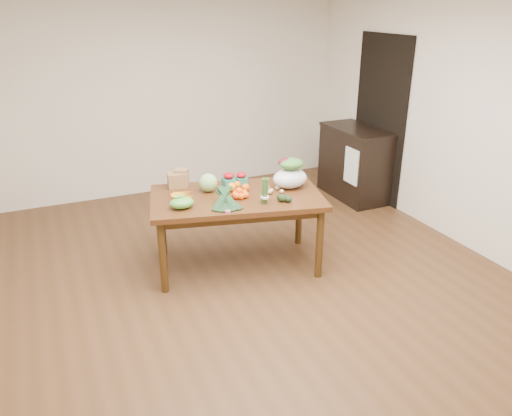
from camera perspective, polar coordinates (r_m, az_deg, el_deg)
name	(u,v)px	position (r m, az deg, el deg)	size (l,w,h in m)	color
floor	(252,295)	(4.59, -0.42, -9.87)	(6.00, 6.00, 0.00)	#52321C
room_walls	(252,151)	(4.02, -0.48, 6.55)	(5.02, 6.02, 2.70)	silver
dining_table	(237,231)	(4.90, -2.16, -2.64)	(1.61, 0.90, 0.75)	#4E2812
doorway_dark	(380,120)	(6.68, 13.94, 9.78)	(0.02, 1.00, 2.10)	black
cabinet	(354,163)	(6.76, 11.16, 5.07)	(0.52, 1.02, 0.94)	black
dish_towel	(351,166)	(6.36, 10.84, 4.71)	(0.02, 0.28, 0.45)	white
paper_bag	(177,179)	(4.99, -8.99, 3.34)	(0.25, 0.21, 0.18)	olive
cabbage	(208,183)	(4.84, -5.49, 2.90)	(0.18, 0.18, 0.18)	#99D078
strawberry_basket_a	(229,180)	(4.99, -3.13, 3.16)	(0.12, 0.12, 0.11)	#B10B15
strawberry_basket_b	(241,179)	(5.04, -1.69, 3.31)	(0.10, 0.10, 0.09)	red
orange_a	(231,187)	(4.83, -2.83, 2.40)	(0.09, 0.09, 0.09)	orange
orange_b	(237,185)	(4.92, -2.18, 2.68)	(0.07, 0.07, 0.07)	orange
orange_c	(246,187)	(4.84, -1.19, 2.37)	(0.08, 0.08, 0.08)	#FF640F
mandarin_cluster	(239,192)	(4.68, -1.96, 1.81)	(0.18, 0.18, 0.10)	#FF580F
carrots	(183,195)	(4.77, -8.40, 1.48)	(0.22, 0.19, 0.03)	orange
snap_pea_bag	(182,203)	(4.48, -8.47, 0.59)	(0.22, 0.17, 0.10)	#58A538
kale_bunch	(226,200)	(4.43, -3.43, 0.95)	(0.32, 0.40, 0.16)	#15301C
asparagus_bundle	(265,191)	(4.51, 1.01, 1.99)	(0.08, 0.08, 0.25)	#527A38
potato_a	(270,192)	(4.76, 1.56, 1.84)	(0.05, 0.05, 0.05)	tan
potato_b	(271,190)	(4.81, 1.73, 2.01)	(0.05, 0.04, 0.04)	tan
potato_c	(278,188)	(4.89, 2.48, 2.35)	(0.05, 0.05, 0.04)	tan
potato_d	(267,187)	(4.89, 1.29, 2.36)	(0.05, 0.04, 0.04)	#D5BA7A
potato_e	(282,191)	(4.80, 2.95, 1.91)	(0.05, 0.04, 0.04)	#D0BC78
avocado_a	(281,198)	(4.59, 2.91, 1.16)	(0.07, 0.10, 0.07)	black
avocado_b	(288,199)	(4.59, 3.64, 1.07)	(0.06, 0.10, 0.06)	black
salad_bag	(290,175)	(4.91, 3.91, 3.83)	(0.35, 0.26, 0.27)	white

